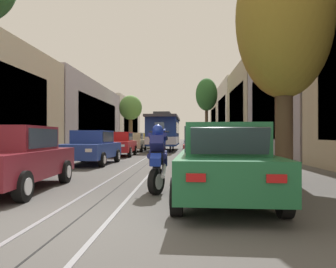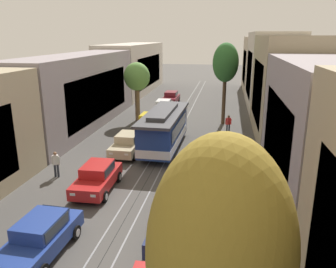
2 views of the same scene
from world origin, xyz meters
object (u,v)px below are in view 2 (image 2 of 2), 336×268
at_px(pedestrian_crossing_far, 56,163).
at_px(parked_car_yellow_fifth_left, 149,122).
at_px(parked_car_beige_fourth_left, 128,144).
at_px(street_tree_kerb_right_near, 220,259).
at_px(parked_car_blue_second_left, 40,237).
at_px(parked_car_maroon_far_left, 171,98).
at_px(parked_car_navy_mid_right, 175,223).
at_px(parked_car_blue_fourth_right, 190,173).
at_px(pedestrian_on_left_pavement, 228,123).
at_px(parked_car_red_mid_left, 97,177).
at_px(street_tree_kerb_right_second, 226,64).
at_px(cable_car_trolley, 164,130).
at_px(street_tree_kerb_left_second, 137,78).
at_px(parked_car_white_sixth_left, 163,107).

bearing_deg(pedestrian_crossing_far, parked_car_yellow_fifth_left, 74.16).
distance_m(parked_car_beige_fourth_left, street_tree_kerb_right_near, 19.78).
xyz_separation_m(parked_car_blue_second_left, parked_car_maroon_far_left, (0.06, 32.60, 0.00)).
bearing_deg(pedestrian_crossing_far, parked_car_maroon_far_left, 82.60).
bearing_deg(parked_car_navy_mid_right, parked_car_blue_fourth_right, 89.89).
xyz_separation_m(parked_car_yellow_fifth_left, street_tree_kerb_right_near, (7.07, -24.73, 3.91)).
xyz_separation_m(parked_car_beige_fourth_left, pedestrian_crossing_far, (-3.21, -5.00, 0.16)).
bearing_deg(pedestrian_on_left_pavement, parked_car_navy_mid_right, -97.44).
xyz_separation_m(parked_car_red_mid_left, street_tree_kerb_right_second, (6.93, 16.87, 5.24)).
bearing_deg(street_tree_kerb_right_near, cable_car_trolley, 103.51).
xyz_separation_m(parked_car_yellow_fifth_left, street_tree_kerb_right_second, (6.88, 3.78, 5.24)).
relative_size(parked_car_beige_fourth_left, street_tree_kerb_left_second, 0.72).
height_order(parked_car_yellow_fifth_left, cable_car_trolley, cable_car_trolley).
xyz_separation_m(parked_car_navy_mid_right, pedestrian_on_left_pavement, (2.27, 17.38, 0.18)).
bearing_deg(parked_car_navy_mid_right, parked_car_yellow_fifth_left, 106.55).
relative_size(street_tree_kerb_right_near, cable_car_trolley, 0.78).
xyz_separation_m(street_tree_kerb_right_near, cable_car_trolley, (-4.62, 19.24, -3.05)).
relative_size(parked_car_blue_second_left, pedestrian_on_left_pavement, 2.54).
bearing_deg(parked_car_beige_fourth_left, parked_car_yellow_fifth_left, 89.02).
relative_size(parked_car_navy_mid_right, parked_car_blue_fourth_right, 1.01).
relative_size(cable_car_trolley, pedestrian_on_left_pavement, 5.28).
height_order(parked_car_navy_mid_right, street_tree_kerb_left_second, street_tree_kerb_left_second).
xyz_separation_m(parked_car_white_sixth_left, cable_car_trolley, (2.41, -12.65, 0.86)).
xyz_separation_m(parked_car_yellow_fifth_left, parked_car_navy_mid_right, (5.12, -17.24, 0.00)).
relative_size(street_tree_kerb_right_second, pedestrian_crossing_far, 4.76).
distance_m(parked_car_beige_fourth_left, parked_car_white_sixth_left, 13.88).
bearing_deg(parked_car_white_sixth_left, pedestrian_on_left_pavement, -43.69).
bearing_deg(parked_car_maroon_far_left, parked_car_white_sixth_left, -89.02).
bearing_deg(parked_car_maroon_far_left, parked_car_blue_fourth_right, -78.20).
bearing_deg(street_tree_kerb_left_second, pedestrian_crossing_far, -94.81).
bearing_deg(parked_car_blue_fourth_right, pedestrian_on_left_pavement, 79.03).
distance_m(street_tree_kerb_right_near, pedestrian_crossing_far, 17.07).
bearing_deg(parked_car_white_sixth_left, pedestrian_crossing_far, -100.10).
distance_m(parked_car_white_sixth_left, parked_car_maroon_far_left, 6.22).
bearing_deg(parked_car_red_mid_left, street_tree_kerb_right_near, -58.52).
xyz_separation_m(parked_car_beige_fourth_left, parked_car_navy_mid_right, (5.24, -10.52, 0.00)).
height_order(street_tree_kerb_left_second, pedestrian_crossing_far, street_tree_kerb_left_second).
bearing_deg(street_tree_kerb_right_second, parked_car_maroon_far_left, 125.85).
bearing_deg(parked_car_red_mid_left, pedestrian_crossing_far, 157.17).
distance_m(parked_car_navy_mid_right, street_tree_kerb_right_near, 8.67).
relative_size(parked_car_blue_second_left, street_tree_kerb_right_near, 0.62).
xyz_separation_m(parked_car_beige_fourth_left, parked_car_maroon_far_left, (0.05, 20.10, 0.00)).
bearing_deg(pedestrian_crossing_far, cable_car_trolley, 47.18).
relative_size(parked_car_blue_fourth_right, street_tree_kerb_left_second, 0.72).
height_order(street_tree_kerb_right_near, pedestrian_on_left_pavement, street_tree_kerb_right_near).
height_order(parked_car_blue_second_left, parked_car_navy_mid_right, same).
relative_size(parked_car_white_sixth_left, parked_car_blue_fourth_right, 1.00).
xyz_separation_m(parked_car_blue_fourth_right, pedestrian_on_left_pavement, (2.26, 11.64, 0.18)).
bearing_deg(street_tree_kerb_right_second, parked_car_beige_fourth_left, -123.67).
distance_m(parked_car_red_mid_left, parked_car_yellow_fifth_left, 13.09).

